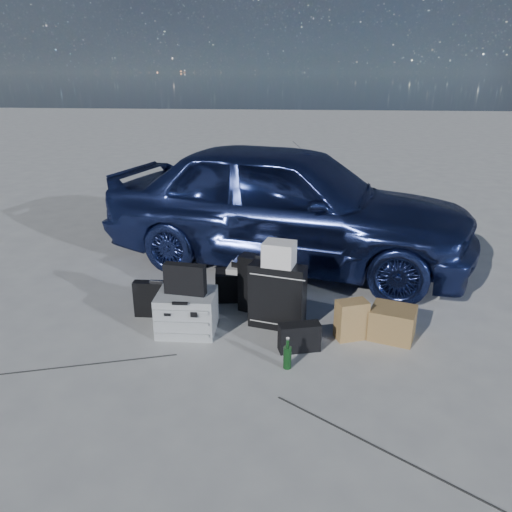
{
  "coord_description": "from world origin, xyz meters",
  "views": [
    {
      "loc": [
        0.39,
        -3.87,
        2.28
      ],
      "look_at": [
        -0.08,
        0.85,
        0.53
      ],
      "focal_mm": 35.0,
      "sensor_mm": 36.0,
      "label": 1
    }
  ],
  "objects": [
    {
      "name": "duffel_bag",
      "position": [
        -0.21,
        0.97,
        0.15
      ],
      "size": [
        0.65,
        0.35,
        0.31
      ],
      "primitive_type": "cube",
      "rotation": [
        0.0,
        0.0,
        0.15
      ],
      "color": "black",
      "rests_on": "ground"
    },
    {
      "name": "suitcase_left",
      "position": [
        -0.01,
        0.66,
        0.29
      ],
      "size": [
        0.48,
        0.31,
        0.59
      ],
      "primitive_type": "cube",
      "rotation": [
        0.0,
        0.0,
        -0.36
      ],
      "color": "black",
      "rests_on": "ground"
    },
    {
      "name": "briefcase",
      "position": [
        -1.02,
        0.48,
        0.18
      ],
      "size": [
        0.47,
        0.11,
        0.36
      ],
      "primitive_type": "cube",
      "rotation": [
        0.0,
        0.0,
        0.02
      ],
      "color": "black",
      "rests_on": "ground"
    },
    {
      "name": "suitcase_right",
      "position": [
        0.17,
        0.37,
        0.31
      ],
      "size": [
        0.55,
        0.31,
        0.62
      ],
      "primitive_type": "cube",
      "rotation": [
        0.0,
        0.0,
        -0.24
      ],
      "color": "black",
      "rests_on": "ground"
    },
    {
      "name": "flat_box_black",
      "position": [
        -0.19,
        0.98,
        0.4
      ],
      "size": [
        0.32,
        0.26,
        0.06
      ],
      "primitive_type": "cube",
      "rotation": [
        0.0,
        0.0,
        -0.23
      ],
      "color": "black",
      "rests_on": "flat_box_white"
    },
    {
      "name": "white_carton",
      "position": [
        0.18,
        0.37,
        0.74
      ],
      "size": [
        0.32,
        0.28,
        0.22
      ],
      "primitive_type": "cube",
      "rotation": [
        0.0,
        0.0,
        -0.21
      ],
      "color": "silver",
      "rests_on": "suitcase_right"
    },
    {
      "name": "flat_box_white",
      "position": [
        -0.19,
        0.97,
        0.34
      ],
      "size": [
        0.4,
        0.32,
        0.07
      ],
      "primitive_type": "cube",
      "rotation": [
        0.0,
        0.0,
        -0.09
      ],
      "color": "silver",
      "rests_on": "duffel_bag"
    },
    {
      "name": "green_bottle",
      "position": [
        0.29,
        -0.34,
        0.13
      ],
      "size": [
        0.08,
        0.08,
        0.26
      ],
      "primitive_type": "cylinder",
      "rotation": [
        0.0,
        0.0,
        -0.14
      ],
      "color": "black",
      "rests_on": "ground"
    },
    {
      "name": "laptop_bag",
      "position": [
        -0.66,
        0.19,
        0.53
      ],
      "size": [
        0.39,
        0.14,
        0.29
      ],
      "primitive_type": "cube",
      "rotation": [
        0.0,
        0.0,
        -0.13
      ],
      "color": "black",
      "rests_on": "pelican_case"
    },
    {
      "name": "car",
      "position": [
        0.17,
        2.1,
        0.76
      ],
      "size": [
        4.78,
        2.87,
        1.52
      ],
      "primitive_type": "imported",
      "rotation": [
        0.0,
        0.0,
        1.32
      ],
      "color": "navy",
      "rests_on": "ground"
    },
    {
      "name": "pelican_case",
      "position": [
        -0.66,
        0.2,
        0.19
      ],
      "size": [
        0.54,
        0.45,
        0.38
      ],
      "primitive_type": "cube",
      "rotation": [
        0.0,
        0.0,
        0.03
      ],
      "color": "#ABAEB0",
      "rests_on": "ground"
    },
    {
      "name": "kraft_bag",
      "position": [
        0.85,
        0.22,
        0.18
      ],
      "size": [
        0.31,
        0.25,
        0.36
      ],
      "primitive_type": "cube",
      "rotation": [
        0.0,
        0.0,
        0.36
      ],
      "color": "#A68348",
      "rests_on": "ground"
    },
    {
      "name": "cardboard_box",
      "position": [
        1.22,
        0.27,
        0.14
      ],
      "size": [
        0.47,
        0.44,
        0.29
      ],
      "primitive_type": "cube",
      "rotation": [
        0.0,
        0.0,
        -0.32
      ],
      "color": "olive",
      "rests_on": "ground"
    },
    {
      "name": "ground",
      "position": [
        0.0,
        0.0,
        0.0
      ],
      "size": [
        60.0,
        60.0,
        0.0
      ],
      "primitive_type": "plane",
      "color": "#BABBB5",
      "rests_on": "ground"
    },
    {
      "name": "messenger_bag",
      "position": [
        0.39,
        -0.04,
        0.13
      ],
      "size": [
        0.38,
        0.23,
        0.25
      ],
      "primitive_type": "cube",
      "rotation": [
        0.0,
        0.0,
        0.27
      ],
      "color": "black",
      "rests_on": "ground"
    }
  ]
}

